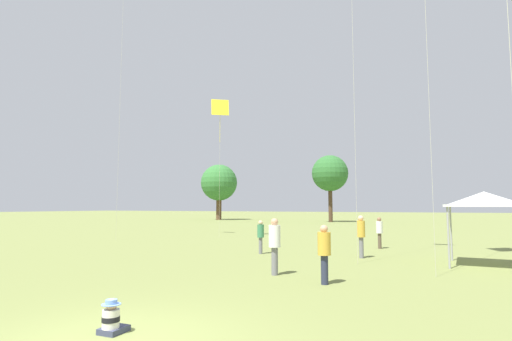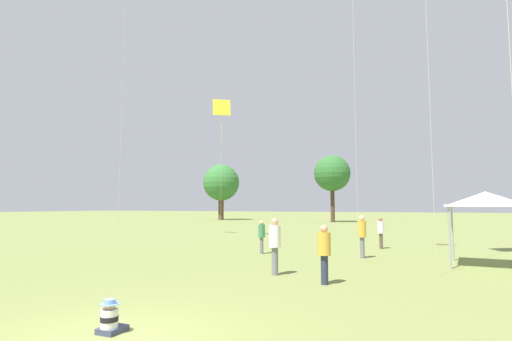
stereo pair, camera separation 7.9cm
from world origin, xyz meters
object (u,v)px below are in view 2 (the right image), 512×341
seated_toddler (110,319)px  distant_tree_2 (332,174)px  person_standing_0 (381,230)px  person_standing_5 (324,249)px  canopy_tent (486,200)px  kite_4 (222,110)px  person_standing_6 (275,241)px  person_standing_4 (262,234)px  distant_tree_0 (221,183)px  person_standing_3 (362,232)px

seated_toddler → distant_tree_2: bearing=98.3°
person_standing_0 → person_standing_5: bearing=83.6°
person_standing_0 → canopy_tent: bearing=127.1°
person_standing_0 → distant_tree_2: bearing=-77.6°
person_standing_0 → kite_4: 14.21m
person_standing_0 → canopy_tent: 6.67m
person_standing_0 → person_standing_6: person_standing_6 is taller
seated_toddler → person_standing_4: size_ratio=0.39×
kite_4 → person_standing_0: bearing=-4.5°
person_standing_4 → person_standing_6: (2.74, -5.07, 0.16)m
person_standing_0 → canopy_tent: size_ratio=0.57×
canopy_tent → distant_tree_2: bearing=111.8°
person_standing_6 → distant_tree_0: (-27.88, 44.94, 4.95)m
seated_toddler → person_standing_6: bearing=85.3°
canopy_tent → distant_tree_0: (-34.29, 39.99, 3.59)m
person_standing_6 → person_standing_4: bearing=-52.1°
person_standing_0 → person_standing_5: (-0.14, -10.55, 0.02)m
person_standing_3 → distant_tree_2: distant_tree_2 is taller
person_standing_5 → distant_tree_2: distant_tree_2 is taller
person_standing_4 → distant_tree_2: distant_tree_2 is taller
person_standing_6 → canopy_tent: 8.22m
person_standing_3 → person_standing_6: 5.75m
canopy_tent → distant_tree_0: 52.81m
seated_toddler → canopy_tent: canopy_tent is taller
person_standing_5 → distant_tree_0: (-29.74, 45.77, 5.04)m
kite_4 → distant_tree_2: kite_4 is taller
person_standing_5 → kite_4: kite_4 is taller
person_standing_3 → person_standing_5: 6.29m
person_standing_0 → person_standing_4: (-4.73, -4.65, -0.05)m
seated_toddler → person_standing_4: person_standing_4 is taller
kite_4 → distant_tree_2: (0.29, 30.82, -2.33)m
person_standing_3 → distant_tree_2: 39.87m
person_standing_3 → person_standing_4: size_ratio=1.17×
person_standing_3 → kite_4: bearing=-18.2°
seated_toddler → distant_tree_2: 51.22m
seated_toddler → person_standing_3: bearing=78.4°
person_standing_0 → distant_tree_2: 35.91m
kite_4 → distant_tree_2: bearing=99.2°
distant_tree_2 → distant_tree_0: bearing=175.4°
canopy_tent → kite_4: kite_4 is taller
person_standing_3 → person_standing_5: size_ratio=1.08×
seated_toddler → person_standing_4: (-2.36, 11.72, 0.67)m
person_standing_0 → canopy_tent: canopy_tent is taller
person_standing_4 → person_standing_6: size_ratio=0.85×
kite_4 → canopy_tent: bearing=-16.2°
person_standing_0 → person_standing_6: 9.93m
kite_4 → seated_toddler: bearing=-55.4°
distant_tree_0 → distant_tree_2: bearing=-4.6°
person_standing_3 → person_standing_5: bearing=105.2°
person_standing_3 → distant_tree_2: (-10.77, 37.96, 5.73)m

